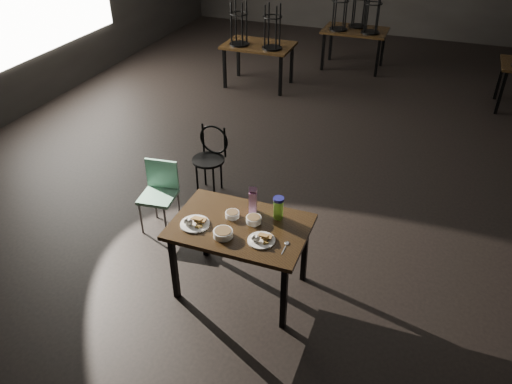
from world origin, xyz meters
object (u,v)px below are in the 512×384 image
at_px(bentwood_chair, 211,154).
at_px(water_bottle, 278,208).
at_px(main_table, 240,232).
at_px(school_chair, 160,190).
at_px(juice_carton, 253,201).

bearing_deg(bentwood_chair, water_bottle, -42.18).
bearing_deg(main_table, water_bottle, 38.58).
bearing_deg(school_chair, bentwood_chair, 70.47).
distance_m(bentwood_chair, school_chair, 0.90).
bearing_deg(school_chair, juice_carton, -24.75).
bearing_deg(main_table, bentwood_chair, 123.59).
relative_size(main_table, water_bottle, 5.64).
bearing_deg(bentwood_chair, school_chair, -99.77).
height_order(main_table, water_bottle, water_bottle).
xyz_separation_m(juice_carton, bentwood_chair, (-1.03, 1.27, -0.39)).
bearing_deg(water_bottle, bentwood_chair, 134.99).
xyz_separation_m(main_table, juice_carton, (0.04, 0.22, 0.21)).
height_order(main_table, juice_carton, juice_carton).
height_order(water_bottle, school_chair, water_bottle).
bearing_deg(main_table, juice_carton, 80.51).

